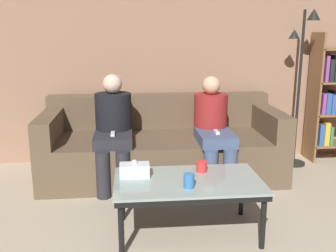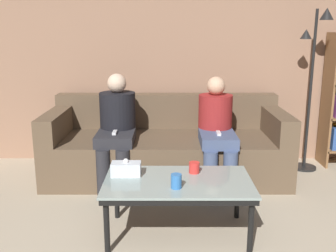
{
  "view_description": "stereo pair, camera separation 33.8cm",
  "coord_description": "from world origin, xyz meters",
  "views": [
    {
      "loc": [
        -0.32,
        -0.71,
        1.49
      ],
      "look_at": [
        0.0,
        2.55,
        0.69
      ],
      "focal_mm": 42.0,
      "sensor_mm": 36.0,
      "label": 1
    },
    {
      "loc": [
        0.01,
        -0.73,
        1.49
      ],
      "look_at": [
        0.0,
        2.55,
        0.69
      ],
      "focal_mm": 42.0,
      "sensor_mm": 36.0,
      "label": 2
    }
  ],
  "objects": [
    {
      "name": "cup_near_right",
      "position": [
        0.07,
        1.81,
        0.48
      ],
      "size": [
        0.07,
        0.07,
        0.1
      ],
      "color": "#3372BF",
      "rests_on": "coffee_table"
    },
    {
      "name": "standing_lamp",
      "position": [
        1.54,
        3.4,
        1.05
      ],
      "size": [
        0.31,
        0.26,
        1.71
      ],
      "color": "black",
      "rests_on": "ground_plane"
    },
    {
      "name": "seated_person_mid_left",
      "position": [
        0.49,
        2.98,
        0.57
      ],
      "size": [
        0.34,
        0.72,
        1.05
      ],
      "color": "#47567A",
      "rests_on": "ground_plane"
    },
    {
      "name": "wall_back",
      "position": [
        0.0,
        3.77,
        1.3
      ],
      "size": [
        12.0,
        0.06,
        2.6
      ],
      "color": "#9E755B",
      "rests_on": "ground_plane"
    },
    {
      "name": "coffee_table",
      "position": [
        0.09,
        1.95,
        0.39
      ],
      "size": [
        1.08,
        0.63,
        0.43
      ],
      "color": "#8C9E99",
      "rests_on": "ground_plane"
    },
    {
      "name": "cup_near_left",
      "position": [
        0.22,
        2.11,
        0.47
      ],
      "size": [
        0.08,
        0.08,
        0.09
      ],
      "color": "red",
      "rests_on": "coffee_table"
    },
    {
      "name": "bookshelf",
      "position": [
        2.05,
        3.54,
        0.73
      ],
      "size": [
        0.74,
        0.32,
        1.47
      ],
      "color": "brown",
      "rests_on": "ground_plane"
    },
    {
      "name": "couch",
      "position": [
        0.0,
        3.21,
        0.3
      ],
      "size": [
        2.41,
        0.97,
        0.81
      ],
      "color": "brown",
      "rests_on": "ground_plane"
    },
    {
      "name": "tissue_box",
      "position": [
        -0.3,
        2.05,
        0.48
      ],
      "size": [
        0.22,
        0.12,
        0.13
      ],
      "color": "silver",
      "rests_on": "coffee_table"
    },
    {
      "name": "seated_person_left_end",
      "position": [
        -0.49,
        3.0,
        0.59
      ],
      "size": [
        0.36,
        0.68,
        1.08
      ],
      "color": "#28282D",
      "rests_on": "ground_plane"
    }
  ]
}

